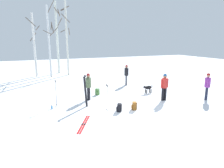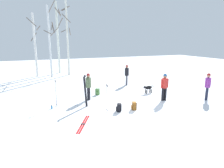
{
  "view_description": "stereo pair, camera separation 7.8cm",
  "coord_description": "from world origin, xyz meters",
  "px_view_note": "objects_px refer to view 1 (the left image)",
  "views": [
    {
      "loc": [
        -5.12,
        -9.45,
        3.74
      ],
      "look_at": [
        -0.55,
        1.58,
        1.0
      ],
      "focal_mm": 30.87,
      "sensor_mm": 36.0,
      "label": 1
    },
    {
      "loc": [
        -5.05,
        -9.48,
        3.74
      ],
      "look_at": [
        -0.55,
        1.58,
        1.0
      ],
      "focal_mm": 30.87,
      "sensor_mm": 36.0,
      "label": 2
    }
  ],
  "objects_px": {
    "ski_pair_planted_0": "(85,91)",
    "water_bottle_0": "(52,107)",
    "backpack_1": "(97,92)",
    "birch_tree_0": "(34,45)",
    "ski_pair_lying_0": "(84,124)",
    "person_0": "(164,85)",
    "person_3": "(126,74)",
    "ski_poles_0": "(56,93)",
    "birch_tree_1": "(49,41)",
    "person_1": "(207,85)",
    "birch_tree_3": "(67,37)",
    "person_2": "(88,85)",
    "birch_tree_2": "(57,37)",
    "ski_poles_1": "(107,97)",
    "dog": "(148,88)",
    "backpack_2": "(134,106)",
    "backpack_0": "(119,108)"
  },
  "relations": [
    {
      "from": "water_bottle_0",
      "to": "birch_tree_1",
      "type": "distance_m",
      "value": 10.55
    },
    {
      "from": "ski_poles_0",
      "to": "backpack_1",
      "type": "relative_size",
      "value": 3.46
    },
    {
      "from": "backpack_1",
      "to": "water_bottle_0",
      "type": "distance_m",
      "value": 3.66
    },
    {
      "from": "backpack_1",
      "to": "water_bottle_0",
      "type": "bearing_deg",
      "value": -151.72
    },
    {
      "from": "ski_poles_0",
      "to": "ski_pair_planted_0",
      "type": "bearing_deg",
      "value": -23.69
    },
    {
      "from": "person_2",
      "to": "backpack_0",
      "type": "height_order",
      "value": "person_2"
    },
    {
      "from": "ski_pair_planted_0",
      "to": "person_2",
      "type": "bearing_deg",
      "value": 66.48
    },
    {
      "from": "ski_pair_lying_0",
      "to": "ski_poles_1",
      "type": "distance_m",
      "value": 2.06
    },
    {
      "from": "backpack_2",
      "to": "birch_tree_0",
      "type": "relative_size",
      "value": 0.07
    },
    {
      "from": "person_0",
      "to": "ski_pair_planted_0",
      "type": "height_order",
      "value": "ski_pair_planted_0"
    },
    {
      "from": "birch_tree_2",
      "to": "birch_tree_3",
      "type": "bearing_deg",
      "value": -65.77
    },
    {
      "from": "person_3",
      "to": "ski_pair_lying_0",
      "type": "xyz_separation_m",
      "value": [
        -5.3,
        -6.28,
        -0.97
      ]
    },
    {
      "from": "person_0",
      "to": "birch_tree_3",
      "type": "xyz_separation_m",
      "value": [
        -3.92,
        11.53,
        3.02
      ]
    },
    {
      "from": "birch_tree_2",
      "to": "birch_tree_3",
      "type": "distance_m",
      "value": 1.91
    },
    {
      "from": "person_3",
      "to": "dog",
      "type": "distance_m",
      "value": 2.98
    },
    {
      "from": "person_1",
      "to": "person_0",
      "type": "bearing_deg",
      "value": 161.26
    },
    {
      "from": "person_1",
      "to": "ski_poles_0",
      "type": "relative_size",
      "value": 1.13
    },
    {
      "from": "person_0",
      "to": "backpack_1",
      "type": "relative_size",
      "value": 3.9
    },
    {
      "from": "ski_pair_planted_0",
      "to": "ski_pair_lying_0",
      "type": "relative_size",
      "value": 1.02
    },
    {
      "from": "ski_pair_lying_0",
      "to": "water_bottle_0",
      "type": "distance_m",
      "value": 2.85
    },
    {
      "from": "birch_tree_2",
      "to": "person_3",
      "type": "bearing_deg",
      "value": -62.44
    },
    {
      "from": "person_1",
      "to": "ski_pair_lying_0",
      "type": "bearing_deg",
      "value": -175.55
    },
    {
      "from": "dog",
      "to": "birch_tree_0",
      "type": "height_order",
      "value": "birch_tree_0"
    },
    {
      "from": "dog",
      "to": "ski_poles_0",
      "type": "bearing_deg",
      "value": -176.78
    },
    {
      "from": "person_0",
      "to": "person_3",
      "type": "relative_size",
      "value": 1.0
    },
    {
      "from": "backpack_1",
      "to": "birch_tree_0",
      "type": "xyz_separation_m",
      "value": [
        -3.68,
        9.1,
        3.06
      ]
    },
    {
      "from": "ski_pair_lying_0",
      "to": "birch_tree_0",
      "type": "xyz_separation_m",
      "value": [
        -1.6,
        13.44,
        3.26
      ]
    },
    {
      "from": "person_0",
      "to": "person_3",
      "type": "height_order",
      "value": "same"
    },
    {
      "from": "person_0",
      "to": "ski_pair_lying_0",
      "type": "height_order",
      "value": "person_0"
    },
    {
      "from": "birch_tree_0",
      "to": "person_2",
      "type": "bearing_deg",
      "value": -74.21
    },
    {
      "from": "person_2",
      "to": "ski_poles_1",
      "type": "distance_m",
      "value": 2.4
    },
    {
      "from": "dog",
      "to": "birch_tree_3",
      "type": "relative_size",
      "value": 0.12
    },
    {
      "from": "backpack_1",
      "to": "water_bottle_0",
      "type": "relative_size",
      "value": 2.13
    },
    {
      "from": "ski_poles_1",
      "to": "ski_pair_planted_0",
      "type": "bearing_deg",
      "value": 124.51
    },
    {
      "from": "ski_poles_0",
      "to": "ski_pair_lying_0",
      "type": "bearing_deg",
      "value": -74.56
    },
    {
      "from": "water_bottle_0",
      "to": "ski_poles_0",
      "type": "bearing_deg",
      "value": 52.12
    },
    {
      "from": "person_0",
      "to": "person_2",
      "type": "xyz_separation_m",
      "value": [
        -4.34,
        1.94,
        0.0
      ]
    },
    {
      "from": "ski_poles_0",
      "to": "backpack_2",
      "type": "height_order",
      "value": "ski_poles_0"
    },
    {
      "from": "person_0",
      "to": "birch_tree_3",
      "type": "height_order",
      "value": "birch_tree_3"
    },
    {
      "from": "birch_tree_3",
      "to": "person_2",
      "type": "bearing_deg",
      "value": -92.52
    },
    {
      "from": "ski_pair_planted_0",
      "to": "water_bottle_0",
      "type": "bearing_deg",
      "value": 171.56
    },
    {
      "from": "birch_tree_2",
      "to": "person_1",
      "type": "bearing_deg",
      "value": -62.63
    },
    {
      "from": "birch_tree_2",
      "to": "water_bottle_0",
      "type": "bearing_deg",
      "value": -99.32
    },
    {
      "from": "birch_tree_1",
      "to": "birch_tree_2",
      "type": "xyz_separation_m",
      "value": [
        1.06,
        2.3,
        0.44
      ]
    },
    {
      "from": "water_bottle_0",
      "to": "backpack_1",
      "type": "bearing_deg",
      "value": 28.28
    },
    {
      "from": "person_0",
      "to": "ski_poles_1",
      "type": "relative_size",
      "value": 1.16
    },
    {
      "from": "ski_pair_planted_0",
      "to": "backpack_2",
      "type": "bearing_deg",
      "value": -33.9
    },
    {
      "from": "person_1",
      "to": "ski_poles_1",
      "type": "relative_size",
      "value": 1.16
    },
    {
      "from": "person_2",
      "to": "ski_poles_0",
      "type": "bearing_deg",
      "value": -167.29
    },
    {
      "from": "ski_poles_0",
      "to": "person_1",
      "type": "bearing_deg",
      "value": -14.74
    }
  ]
}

